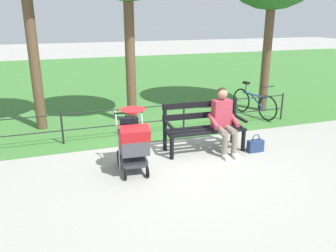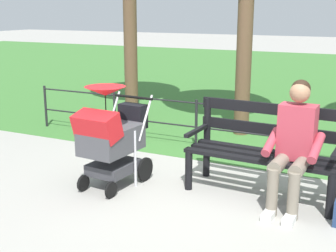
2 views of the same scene
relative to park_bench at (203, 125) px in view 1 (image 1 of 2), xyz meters
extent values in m
plane|color=#9E9B93|center=(0.61, 0.11, -0.53)|extent=(60.00, 60.00, 0.00)
cube|color=#3D7533|center=(0.61, -8.69, -0.52)|extent=(40.00, 16.00, 0.01)
cube|color=black|center=(0.00, -0.06, -0.08)|extent=(1.60, 0.18, 0.04)
cube|color=black|center=(0.01, 0.11, -0.08)|extent=(1.60, 0.18, 0.04)
cube|color=black|center=(0.01, 0.29, -0.08)|extent=(1.60, 0.18, 0.04)
cube|color=black|center=(-0.01, -0.16, 0.14)|extent=(1.60, 0.12, 0.12)
cube|color=black|center=(-0.01, -0.16, 0.37)|extent=(1.60, 0.12, 0.12)
cylinder|color=black|center=(-0.73, 0.35, -0.30)|extent=(0.08, 0.08, 0.45)
cylinder|color=black|center=(-0.76, -0.13, -0.05)|extent=(0.08, 0.08, 0.95)
cube|color=black|center=(-0.74, 0.15, 0.10)|extent=(0.08, 0.56, 0.04)
cylinder|color=black|center=(0.76, 0.28, -0.30)|extent=(0.08, 0.08, 0.45)
cylinder|color=black|center=(0.74, -0.20, -0.05)|extent=(0.08, 0.08, 0.95)
cube|color=black|center=(0.75, 0.08, 0.10)|extent=(0.08, 0.56, 0.04)
cylinder|color=slate|center=(-0.43, 0.34, -0.06)|extent=(0.16, 0.41, 0.14)
cylinder|color=slate|center=(-0.23, 0.33, -0.06)|extent=(0.16, 0.41, 0.14)
cylinder|color=slate|center=(-0.42, 0.54, -0.29)|extent=(0.11, 0.11, 0.47)
cylinder|color=slate|center=(-0.22, 0.53, -0.29)|extent=(0.11, 0.11, 0.47)
cube|color=silver|center=(-0.42, 0.62, -0.49)|extent=(0.11, 0.22, 0.07)
cube|color=silver|center=(-0.22, 0.61, -0.49)|extent=(0.11, 0.22, 0.07)
cube|color=#B23847|center=(-0.34, 0.12, 0.22)|extent=(0.37, 0.24, 0.56)
cylinder|color=#B23847|center=(-0.55, 0.25, 0.12)|extent=(0.11, 0.43, 0.23)
cylinder|color=#B23847|center=(-0.11, 0.22, 0.12)|extent=(0.11, 0.43, 0.23)
sphere|color=#A37556|center=(-0.34, 0.12, 0.62)|extent=(0.20, 0.20, 0.20)
sphere|color=black|center=(-0.34, 0.09, 0.65)|extent=(0.19, 0.19, 0.19)
cylinder|color=black|center=(1.32, 0.26, -0.39)|extent=(0.05, 0.28, 0.28)
cylinder|color=black|center=(1.78, 0.23, -0.39)|extent=(0.05, 0.28, 0.28)
cylinder|color=black|center=(1.41, 0.86, -0.44)|extent=(0.04, 0.18, 0.18)
cylinder|color=black|center=(1.78, 0.83, -0.44)|extent=(0.04, 0.18, 0.18)
cube|color=#38383D|center=(1.57, 0.55, -0.31)|extent=(0.46, 0.55, 0.12)
cylinder|color=silver|center=(1.33, 0.46, -0.20)|extent=(0.03, 0.03, 0.65)
cylinder|color=silver|center=(1.79, 0.43, -0.20)|extent=(0.03, 0.03, 0.65)
cube|color=#47474C|center=(1.57, 0.57, 0.02)|extent=(0.51, 0.71, 0.28)
cube|color=red|center=(1.59, 0.80, 0.22)|extent=(0.50, 0.34, 0.33)
cylinder|color=black|center=(1.54, 0.13, 0.42)|extent=(0.52, 0.07, 0.03)
cylinder|color=silver|center=(1.32, 0.24, 0.22)|extent=(0.05, 0.30, 0.49)
cylinder|color=silver|center=(1.77, 0.21, 0.22)|extent=(0.05, 0.30, 0.49)
cone|color=red|center=(1.58, 0.65, 0.57)|extent=(0.47, 0.47, 0.10)
cylinder|color=black|center=(1.58, 0.65, 0.39)|extent=(0.01, 0.01, 0.30)
cube|color=black|center=(1.54, 0.15, 0.20)|extent=(0.33, 0.19, 0.28)
cube|color=navy|center=(-0.94, 0.47, -0.41)|extent=(0.32, 0.14, 0.24)
torus|color=navy|center=(-0.94, 0.47, -0.24)|extent=(0.16, 0.02, 0.16)
cylinder|color=black|center=(-2.82, -1.23, -0.18)|extent=(0.04, 0.04, 0.70)
cylinder|color=black|center=(-1.45, -1.23, -0.18)|extent=(0.04, 0.04, 0.70)
cylinder|color=black|center=(-0.07, -1.23, -0.18)|extent=(0.04, 0.04, 0.70)
cylinder|color=black|center=(1.30, -1.23, -0.18)|extent=(0.04, 0.04, 0.70)
cylinder|color=black|center=(2.67, -1.23, -0.18)|extent=(0.04, 0.04, 0.70)
cylinder|color=black|center=(0.61, -1.23, 0.12)|extent=(6.87, 0.02, 0.02)
cylinder|color=black|center=(0.61, -1.23, -0.23)|extent=(6.87, 0.02, 0.02)
cylinder|color=brown|center=(-2.87, -2.16, 1.06)|extent=(0.24, 0.24, 3.18)
cylinder|color=brown|center=(0.93, -2.23, 1.10)|extent=(0.24, 0.24, 3.26)
cylinder|color=brown|center=(3.11, -2.49, 1.27)|extent=(0.24, 0.24, 3.60)
torus|color=black|center=(-2.41, -1.26, -0.20)|extent=(0.16, 0.66, 0.66)
torus|color=black|center=(-2.22, -2.25, -0.20)|extent=(0.16, 0.66, 0.66)
cylinder|color=#1E4C8C|center=(-2.32, -1.76, 0.05)|extent=(0.21, 0.89, 0.04)
cylinder|color=#1E4C8C|center=(-2.34, -1.66, -0.10)|extent=(0.16, 0.62, 0.38)
cylinder|color=#1E4C8C|center=(-2.25, -2.10, 0.15)|extent=(0.03, 0.03, 0.30)
cube|color=black|center=(-2.25, -2.10, 0.32)|extent=(0.14, 0.22, 0.06)
cylinder|color=black|center=(-2.40, -1.31, 0.35)|extent=(0.44, 0.11, 0.02)
camera|label=1|loc=(2.78, 5.88, 2.08)|focal=36.29mm
camera|label=2|loc=(-1.10, 4.63, 1.42)|focal=48.73mm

